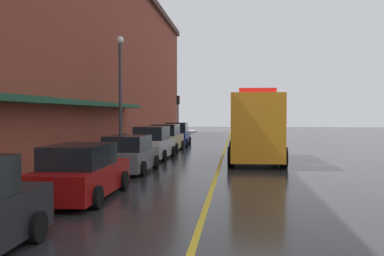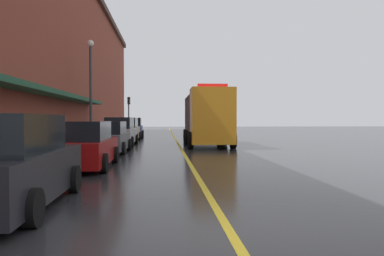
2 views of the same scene
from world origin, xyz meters
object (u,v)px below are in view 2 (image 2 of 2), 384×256
(parked_car_2, at_px, (108,138))
(utility_truck, at_px, (207,118))
(parked_car_0, at_px, (10,165))
(parked_car_4, at_px, (127,130))
(traffic_light_near, at_px, (129,108))
(parked_car_5, at_px, (133,128))
(parked_car_1, at_px, (84,146))
(parking_meter_1, at_px, (63,135))
(parked_car_3, at_px, (120,132))
(parking_meter_0, at_px, (97,130))
(street_lamp_left, at_px, (91,80))

(parked_car_2, relative_size, utility_truck, 0.53)
(parked_car_0, distance_m, utility_truck, 18.05)
(parked_car_4, xyz_separation_m, traffic_light_near, (-1.31, 15.88, 2.29))
(parked_car_0, height_order, parked_car_5, parked_car_5)
(utility_truck, bearing_deg, parked_car_1, -27.10)
(parking_meter_1, bearing_deg, utility_truck, 48.17)
(parked_car_5, height_order, parking_meter_1, parked_car_5)
(parked_car_1, xyz_separation_m, parked_car_4, (-0.13, 17.03, 0.08))
(parked_car_3, relative_size, parking_meter_1, 3.27)
(parked_car_0, xyz_separation_m, parking_meter_1, (-1.34, 9.03, 0.21))
(utility_truck, distance_m, parking_meter_1, 10.79)
(parked_car_4, relative_size, utility_truck, 0.59)
(parked_car_4, bearing_deg, traffic_light_near, 5.71)
(traffic_light_near, bearing_deg, utility_truck, -72.04)
(parked_car_5, distance_m, parking_meter_1, 19.44)
(parking_meter_1, bearing_deg, parked_car_2, 64.74)
(parked_car_4, height_order, parked_car_5, parked_car_5)
(traffic_light_near, bearing_deg, parked_car_5, -82.78)
(traffic_light_near, bearing_deg, parked_car_0, -88.12)
(parking_meter_0, bearing_deg, utility_truck, -0.87)
(parked_car_4, height_order, parking_meter_1, parked_car_4)
(parked_car_1, distance_m, parking_meter_0, 11.17)
(parked_car_2, distance_m, traffic_light_near, 27.04)
(utility_truck, height_order, street_lamp_left, street_lamp_left)
(parked_car_3, xyz_separation_m, parking_meter_0, (-1.43, -0.65, 0.20))
(parked_car_3, bearing_deg, parked_car_0, -178.26)
(parked_car_2, bearing_deg, street_lamp_left, 19.67)
(parked_car_5, distance_m, parking_meter_0, 11.34)
(utility_truck, bearing_deg, street_lamp_left, -99.56)
(parked_car_1, relative_size, traffic_light_near, 1.09)
(parked_car_2, xyz_separation_m, parked_car_5, (-0.05, 16.30, 0.10))
(parked_car_5, bearing_deg, parking_meter_1, 174.51)
(parked_car_2, distance_m, street_lamp_left, 7.55)
(parked_car_1, bearing_deg, parking_meter_0, 7.52)
(parked_car_1, bearing_deg, traffic_light_near, 2.33)
(street_lamp_left, bearing_deg, parked_car_0, -83.97)
(parked_car_1, relative_size, parked_car_2, 1.13)
(parked_car_1, xyz_separation_m, parked_car_2, (-0.04, 6.02, -0.02))
(parked_car_3, height_order, traffic_light_near, traffic_light_near)
(parked_car_4, bearing_deg, utility_truck, -135.24)
(parked_car_3, distance_m, utility_truck, 5.88)
(parked_car_0, relative_size, parked_car_1, 1.00)
(parking_meter_0, distance_m, parking_meter_1, 8.13)
(parked_car_4, relative_size, traffic_light_near, 1.08)
(utility_truck, xyz_separation_m, traffic_light_near, (-7.12, 21.96, 1.36))
(parked_car_1, height_order, parking_meter_0, parked_car_1)
(utility_truck, relative_size, traffic_light_near, 1.83)
(traffic_light_near, bearing_deg, parking_meter_0, -90.16)
(parked_car_4, distance_m, utility_truck, 8.46)
(parking_meter_1, xyz_separation_m, street_lamp_left, (-0.60, 9.38, 3.34))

